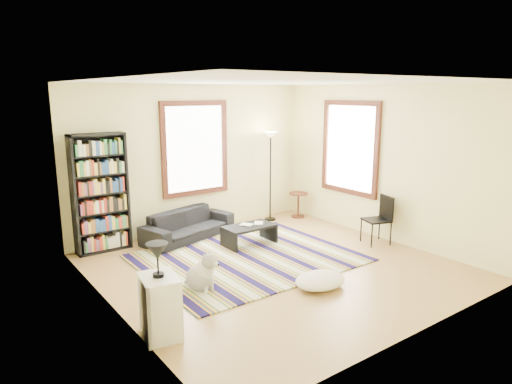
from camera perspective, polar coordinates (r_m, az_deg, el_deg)
floor at (r=7.19m, az=2.39°, el=-9.68°), size 5.00×5.00×0.10m
ceiling at (r=6.67m, az=2.62°, el=14.08°), size 5.00×5.00×0.10m
wall_back at (r=8.89m, az=-7.85°, el=4.17°), size 5.00×0.10×2.80m
wall_front at (r=5.10m, az=20.72°, el=-2.63°), size 5.00×0.10×2.80m
wall_left at (r=5.59m, az=-18.38°, el=-1.19°), size 0.10×5.00×2.80m
wall_right at (r=8.59m, az=15.92°, el=3.53°), size 0.10×5.00×2.80m
window_back at (r=8.79m, az=-7.64°, el=5.41°), size 1.20×0.06×1.60m
window_right at (r=9.01m, az=11.67°, el=5.43°), size 0.06×1.20×1.60m
rug at (r=7.51m, az=-1.00°, el=-8.20°), size 3.33×2.66×0.02m
sofa at (r=8.51m, az=-8.48°, el=-4.07°), size 1.14×1.91×0.52m
bookshelf at (r=8.03m, az=-18.89°, el=-0.16°), size 0.90×0.30×2.00m
coffee_table at (r=8.08m, az=-0.86°, el=-5.43°), size 1.02×0.80×0.36m
book_a at (r=7.97m, az=-1.45°, el=-4.26°), size 0.26×0.24×0.02m
book_b at (r=8.15m, az=-0.20°, el=-3.90°), size 0.25×0.26×0.02m
floor_cushion at (r=6.50m, az=8.03°, el=-10.88°), size 0.87×0.73×0.19m
floor_lamp at (r=9.49m, az=1.81°, el=1.92°), size 0.35×0.35×1.86m
side_table at (r=9.88m, az=5.29°, el=-1.62°), size 0.43×0.43×0.54m
folding_chair at (r=8.37m, az=14.81°, el=-3.42°), size 0.52×0.51×0.86m
white_cabinet at (r=5.26m, az=-11.92°, el=-13.83°), size 0.47×0.56×0.70m
table_lamp at (r=5.05m, az=-12.19°, el=-8.32°), size 0.29×0.29×0.38m
dog at (r=6.34m, az=-7.14°, el=-9.73°), size 0.57×0.66×0.55m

